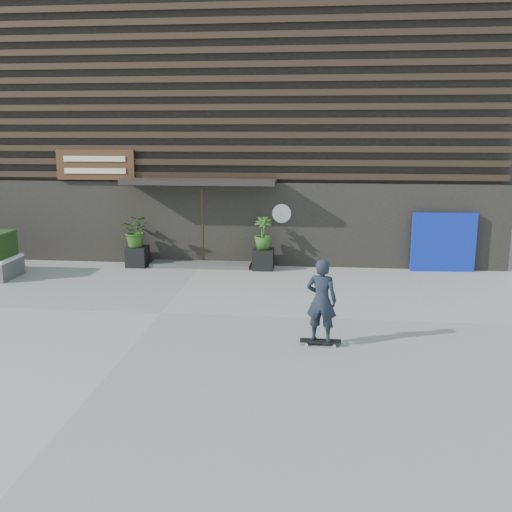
# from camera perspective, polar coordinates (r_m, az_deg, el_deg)

# --- Properties ---
(ground) EXTENTS (80.00, 80.00, 0.00)m
(ground) POSITION_cam_1_polar(r_m,az_deg,el_deg) (13.07, -9.44, -5.61)
(ground) COLOR gray
(ground) RESTS_ON ground
(entrance_step) EXTENTS (3.00, 0.80, 0.12)m
(entrance_step) POSITION_cam_1_polar(r_m,az_deg,el_deg) (17.37, -5.47, -0.82)
(entrance_step) COLOR #484846
(entrance_step) RESTS_ON ground
(planter_pot_left) EXTENTS (0.60, 0.60, 0.60)m
(planter_pot_left) POSITION_cam_1_polar(r_m,az_deg,el_deg) (17.60, -11.69, -0.04)
(planter_pot_left) COLOR black
(planter_pot_left) RESTS_ON ground
(bamboo_left) EXTENTS (0.86, 0.75, 0.96)m
(bamboo_left) POSITION_cam_1_polar(r_m,az_deg,el_deg) (17.46, -11.80, 2.46)
(bamboo_left) COLOR #2D591E
(bamboo_left) RESTS_ON planter_pot_left
(planter_pot_right) EXTENTS (0.60, 0.60, 0.60)m
(planter_pot_right) POSITION_cam_1_polar(r_m,az_deg,el_deg) (16.85, 0.73, -0.33)
(planter_pot_right) COLOR black
(planter_pot_right) RESTS_ON ground
(bamboo_right) EXTENTS (0.54, 0.54, 0.96)m
(bamboo_right) POSITION_cam_1_polar(r_m,az_deg,el_deg) (16.70, 0.73, 2.28)
(bamboo_right) COLOR #2D591E
(bamboo_right) RESTS_ON planter_pot_right
(blue_tarp) EXTENTS (1.83, 0.22, 1.71)m
(blue_tarp) POSITION_cam_1_polar(r_m,az_deg,el_deg) (17.36, 18.12, 1.30)
(blue_tarp) COLOR #0C1FA7
(blue_tarp) RESTS_ON ground
(building) EXTENTS (18.00, 11.00, 8.00)m
(building) POSITION_cam_1_polar(r_m,az_deg,el_deg) (22.20, -2.90, 12.28)
(building) COLOR black
(building) RESTS_ON ground
(skateboarder) EXTENTS (0.78, 0.50, 1.68)m
(skateboarder) POSITION_cam_1_polar(r_m,az_deg,el_deg) (10.82, 6.52, -4.43)
(skateboarder) COLOR black
(skateboarder) RESTS_ON ground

